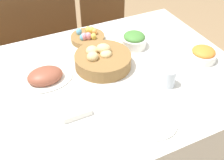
# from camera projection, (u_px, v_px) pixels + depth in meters

# --- Properties ---
(dining_table) EXTENTS (1.54, 1.12, 0.77)m
(dining_table) POSITION_uv_depth(u_px,v_px,m) (103.00, 125.00, 1.75)
(dining_table) COLOR silver
(dining_table) RESTS_ON ground
(chair_far_left) EXTENTS (0.42, 0.42, 0.93)m
(chair_far_left) POSITION_uv_depth(u_px,v_px,m) (7.00, 53.00, 2.17)
(chair_far_left) COLOR brown
(chair_far_left) RESTS_ON ground
(chair_far_center) EXTENTS (0.42, 0.42, 0.93)m
(chair_far_center) POSITION_uv_depth(u_px,v_px,m) (58.00, 41.00, 2.31)
(chair_far_center) COLOR brown
(chair_far_center) RESTS_ON ground
(chair_far_right) EXTENTS (0.43, 0.43, 0.93)m
(chair_far_right) POSITION_uv_depth(u_px,v_px,m) (109.00, 29.00, 2.46)
(chair_far_right) COLOR brown
(chair_far_right) RESTS_ON ground
(bread_basket) EXTENTS (0.32, 0.32, 0.13)m
(bread_basket) POSITION_uv_depth(u_px,v_px,m) (102.00, 60.00, 1.56)
(bread_basket) COLOR olive
(bread_basket) RESTS_ON dining_table
(egg_basket) EXTENTS (0.21, 0.21, 0.08)m
(egg_basket) POSITION_uv_depth(u_px,v_px,m) (88.00, 37.00, 1.78)
(egg_basket) COLOR olive
(egg_basket) RESTS_ON dining_table
(ham_platter) EXTENTS (0.29, 0.20, 0.08)m
(ham_platter) POSITION_uv_depth(u_px,v_px,m) (45.00, 77.00, 1.47)
(ham_platter) COLOR white
(ham_platter) RESTS_ON dining_table
(green_salad_bowl) EXTENTS (0.15, 0.15, 0.09)m
(green_salad_bowl) POSITION_uv_depth(u_px,v_px,m) (134.00, 40.00, 1.72)
(green_salad_bowl) COLOR white
(green_salad_bowl) RESTS_ON dining_table
(carrot_bowl) EXTENTS (0.15, 0.15, 0.08)m
(carrot_bowl) POSITION_uv_depth(u_px,v_px,m) (203.00, 54.00, 1.61)
(carrot_bowl) COLOR white
(carrot_bowl) RESTS_ON dining_table
(dinner_plate) EXTENTS (0.24, 0.24, 0.01)m
(dinner_plate) POSITION_uv_depth(u_px,v_px,m) (152.00, 120.00, 1.27)
(dinner_plate) COLOR white
(dinner_plate) RESTS_ON dining_table
(fork) EXTENTS (0.02, 0.17, 0.00)m
(fork) POSITION_uv_depth(u_px,v_px,m) (123.00, 132.00, 1.22)
(fork) COLOR silver
(fork) RESTS_ON dining_table
(knife) EXTENTS (0.02, 0.17, 0.00)m
(knife) POSITION_uv_depth(u_px,v_px,m) (178.00, 111.00, 1.31)
(knife) COLOR silver
(knife) RESTS_ON dining_table
(spoon) EXTENTS (0.02, 0.17, 0.00)m
(spoon) POSITION_uv_depth(u_px,v_px,m) (183.00, 109.00, 1.32)
(spoon) COLOR silver
(spoon) RESTS_ON dining_table
(drinking_cup) EXTENTS (0.07, 0.07, 0.10)m
(drinking_cup) POSITION_uv_depth(u_px,v_px,m) (169.00, 78.00, 1.43)
(drinking_cup) COLOR silver
(drinking_cup) RESTS_ON dining_table
(butter_dish) EXTENTS (0.14, 0.09, 0.03)m
(butter_dish) POSITION_uv_depth(u_px,v_px,m) (75.00, 111.00, 1.29)
(butter_dish) COLOR white
(butter_dish) RESTS_ON dining_table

